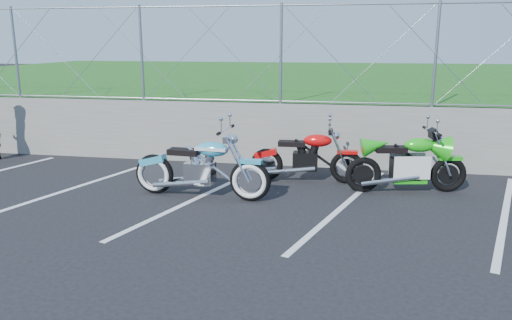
# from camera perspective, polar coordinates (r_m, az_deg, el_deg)

# --- Properties ---
(ground) EXTENTS (90.00, 90.00, 0.00)m
(ground) POSITION_cam_1_polar(r_m,az_deg,el_deg) (7.60, -8.51, -6.42)
(ground) COLOR black
(ground) RESTS_ON ground
(retaining_wall) EXTENTS (30.00, 0.22, 1.30)m
(retaining_wall) POSITION_cam_1_polar(r_m,az_deg,el_deg) (10.69, -2.56, 3.14)
(retaining_wall) COLOR slate
(retaining_wall) RESTS_ON ground
(grass_field) EXTENTS (30.00, 20.00, 1.30)m
(grass_field) POSITION_cam_1_polar(r_m,az_deg,el_deg) (20.47, 3.83, 8.09)
(grass_field) COLOR #194F15
(grass_field) RESTS_ON ground
(chain_link_fence) EXTENTS (28.00, 0.03, 2.00)m
(chain_link_fence) POSITION_cam_1_polar(r_m,az_deg,el_deg) (10.52, -2.66, 12.02)
(chain_link_fence) COLOR gray
(chain_link_fence) RESTS_ON retaining_wall
(parking_lines) EXTENTS (18.29, 4.31, 0.01)m
(parking_lines) POSITION_cam_1_polar(r_m,az_deg,el_deg) (8.24, 1.71, -4.65)
(parking_lines) COLOR silver
(parking_lines) RESTS_ON ground
(cruiser_turquoise) EXTENTS (2.39, 0.75, 1.18)m
(cruiser_turquoise) POSITION_cam_1_polar(r_m,az_deg,el_deg) (8.34, -6.12, -1.12)
(cruiser_turquoise) COLOR black
(cruiser_turquoise) RESTS_ON ground
(naked_orange) EXTENTS (2.09, 0.71, 1.04)m
(naked_orange) POSITION_cam_1_polar(r_m,az_deg,el_deg) (9.26, 5.95, 0.17)
(naked_orange) COLOR black
(naked_orange) RESTS_ON ground
(sportbike_green) EXTENTS (2.09, 0.74, 1.09)m
(sportbike_green) POSITION_cam_1_polar(r_m,az_deg,el_deg) (8.98, 16.99, -0.63)
(sportbike_green) COLOR black
(sportbike_green) RESTS_ON ground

